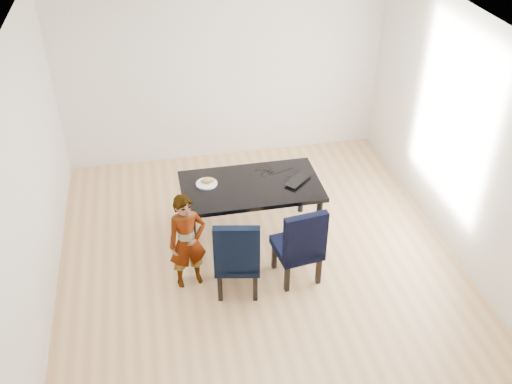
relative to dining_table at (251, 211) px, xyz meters
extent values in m
cube|color=tan|center=(0.00, -0.50, -0.38)|extent=(4.50, 5.00, 0.01)
cube|color=white|center=(0.00, -0.50, 2.33)|extent=(4.50, 5.00, 0.01)
cube|color=white|center=(0.00, 2.00, 0.98)|extent=(4.50, 0.01, 2.70)
cube|color=white|center=(0.00, -3.00, 0.98)|extent=(4.50, 0.01, 2.70)
cube|color=silver|center=(-2.25, -0.50, 0.98)|extent=(0.01, 5.00, 2.70)
cube|color=silver|center=(2.25, -0.50, 0.98)|extent=(0.01, 5.00, 2.70)
cube|color=black|center=(0.00, 0.00, 0.00)|extent=(1.60, 0.90, 0.75)
cube|color=black|center=(-0.31, -0.84, 0.11)|extent=(0.55, 0.56, 0.97)
cube|color=black|center=(0.35, -0.78, 0.11)|extent=(0.52, 0.54, 0.97)
imported|color=orange|center=(-0.81, -0.65, 0.19)|extent=(0.46, 0.35, 1.13)
cylinder|color=white|center=(-0.49, 0.11, 0.38)|extent=(0.25, 0.25, 0.01)
ellipsoid|color=#A58E3B|center=(-0.48, 0.12, 0.42)|extent=(0.18, 0.13, 0.07)
imported|color=black|center=(0.51, 0.00, 0.39)|extent=(0.44, 0.43, 0.03)
torus|color=black|center=(0.24, 0.18, 0.38)|extent=(0.19, 0.19, 0.01)
camera|label=1|loc=(-1.01, -5.31, 4.02)|focal=40.00mm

